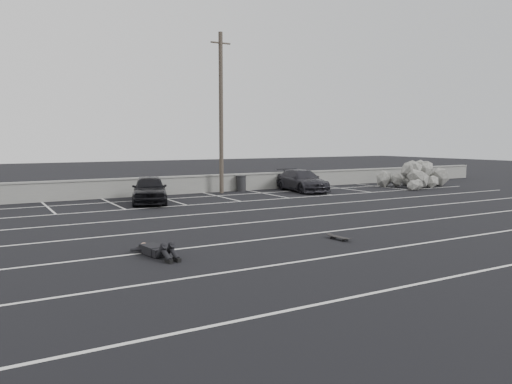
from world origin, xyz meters
TOP-DOWN VIEW (x-y plane):
  - ground at (0.00, 0.00)m, footprint 120.00×120.00m
  - seawall at (0.00, 14.00)m, footprint 50.00×0.45m
  - stall_lines at (-0.08, 4.41)m, footprint 36.00×20.05m
  - car_left at (-3.31, 10.73)m, footprint 2.85×4.46m
  - car_right at (6.71, 11.67)m, footprint 2.36×4.75m
  - utility_pole at (1.91, 13.20)m, footprint 1.25×0.25m
  - trash_bin at (3.42, 13.52)m, footprint 0.81×0.81m
  - riprap_pile at (15.27, 10.14)m, footprint 5.05×3.82m
  - person at (-6.79, -0.25)m, footprint 1.70×2.77m
  - skateboard at (-0.96, -1.27)m, footprint 0.28×0.82m

SIDE VIEW (x-z plane):
  - ground at x=0.00m, z-range 0.00..0.00m
  - stall_lines at x=-0.08m, z-range 0.00..0.01m
  - skateboard at x=-0.96m, z-range 0.03..0.12m
  - person at x=-6.79m, z-range 0.00..0.50m
  - riprap_pile at x=15.27m, z-range -0.09..0.97m
  - trash_bin at x=3.42m, z-range 0.01..0.98m
  - seawall at x=0.00m, z-range 0.02..1.08m
  - car_right at x=6.71m, z-range 0.00..1.33m
  - car_left at x=-3.31m, z-range 0.00..1.41m
  - utility_pole at x=1.91m, z-range 0.06..9.46m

